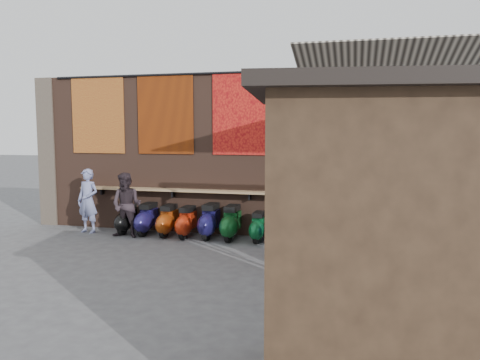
{
  "coord_description": "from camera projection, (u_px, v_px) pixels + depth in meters",
  "views": [
    {
      "loc": [
        3.01,
        -8.58,
        2.57
      ],
      "look_at": [
        0.56,
        1.2,
        1.52
      ],
      "focal_mm": 35.0,
      "sensor_mm": 36.0,
      "label": 1
    }
  ],
  "objects": [
    {
      "name": "awning_header",
      "position": [
        390.0,
        100.0,
        7.53
      ],
      "size": [
        3.0,
        0.08,
        0.08
      ],
      "primitive_type": "cube",
      "color": "black",
      "rests_on": "awning_post_left"
    },
    {
      "name": "tapestry_orange",
      "position": [
        242.0,
        114.0,
        11.28
      ],
      "size": [
        1.5,
        0.02,
        2.0
      ],
      "primitive_type": "cube",
      "color": "red",
      "rests_on": "brick_wall"
    },
    {
      "name": "tapestry_multi",
      "position": [
        326.0,
        113.0,
        10.8
      ],
      "size": [
        1.5,
        0.02,
        2.0
      ],
      "primitive_type": "cube",
      "color": "navy",
      "rests_on": "brick_wall"
    },
    {
      "name": "scooter_stool_3",
      "position": [
        187.0,
        222.0,
        11.35
      ],
      "size": [
        0.35,
        0.78,
        0.75
      ],
      "primitive_type": null,
      "color": "#B1260D",
      "rests_on": "ground"
    },
    {
      "name": "awning_ledger",
      "position": [
        382.0,
        69.0,
        10.42
      ],
      "size": [
        3.3,
        0.08,
        0.12
      ],
      "primitive_type": "cube",
      "color": "#33261C",
      "rests_on": "brick_wall"
    },
    {
      "name": "scooter_stool_10",
      "position": [
        356.0,
        228.0,
        10.44
      ],
      "size": [
        0.4,
        0.89,
        0.85
      ],
      "primitive_type": null,
      "color": "navy",
      "rests_on": "ground"
    },
    {
      "name": "eating_counter",
      "position": [
        229.0,
        192.0,
        11.41
      ],
      "size": [
        8.0,
        0.32,
        0.05
      ],
      "primitive_type": "cube",
      "color": "#9E7A51",
      "rests_on": "brick_wall"
    },
    {
      "name": "scooter_stool_1",
      "position": [
        147.0,
        219.0,
        11.67
      ],
      "size": [
        0.37,
        0.82,
        0.78
      ],
      "primitive_type": null,
      "color": "#1C164F",
      "rests_on": "ground"
    },
    {
      "name": "scooter_stool_5",
      "position": [
        231.0,
        223.0,
        11.09
      ],
      "size": [
        0.39,
        0.86,
        0.81
      ],
      "primitive_type": null,
      "color": "#0E471C",
      "rests_on": "ground"
    },
    {
      "name": "shopper_tan",
      "position": [
        310.0,
        223.0,
        8.61
      ],
      "size": [
        1.03,
        1.02,
        1.79
      ],
      "primitive_type": "imported",
      "rotation": [
        0.0,
        0.0,
        0.76
      ],
      "color": "#7E5F50",
      "rests_on": "ground"
    },
    {
      "name": "stall_sign",
      "position": [
        393.0,
        173.0,
        5.33
      ],
      "size": [
        1.2,
        0.19,
        0.5
      ],
      "primitive_type": "cube",
      "rotation": [
        0.0,
        0.0,
        0.13
      ],
      "color": "gold",
      "rests_on": "market_stall"
    },
    {
      "name": "diner_right",
      "position": [
        127.0,
        205.0,
        11.32
      ],
      "size": [
        0.78,
        0.61,
        1.58
      ],
      "primitive_type": "imported",
      "rotation": [
        0.0,
        0.0,
        0.01
      ],
      "color": "#2E2329",
      "rests_on": "ground"
    },
    {
      "name": "pier_right",
      "position": [
        458.0,
        157.0,
        10.41
      ],
      "size": [
        0.5,
        0.5,
        4.0
      ],
      "primitive_type": "cube",
      "color": "#4C4238",
      "rests_on": "ground"
    },
    {
      "name": "market_stall",
      "position": [
        414.0,
        252.0,
        4.38
      ],
      "size": [
        2.9,
        2.32,
        2.89
      ],
      "primitive_type": "cube",
      "rotation": [
        0.0,
        0.0,
        0.13
      ],
      "color": "black",
      "rests_on": "ground"
    },
    {
      "name": "tapestry_redgold",
      "position": [
        98.0,
        115.0,
        12.22
      ],
      "size": [
        1.5,
        0.02,
        2.0
      ],
      "primitive_type": "cube",
      "color": "maroon",
      "rests_on": "brick_wall"
    },
    {
      "name": "scooter_stool_7",
      "position": [
        280.0,
        226.0,
        10.83
      ],
      "size": [
        0.36,
        0.8,
        0.76
      ],
      "primitive_type": null,
      "color": "#170C8D",
      "rests_on": "ground"
    },
    {
      "name": "hang_rail",
      "position": [
        230.0,
        73.0,
        11.24
      ],
      "size": [
        9.5,
        0.06,
        0.06
      ],
      "primitive_type": "cylinder",
      "rotation": [
        0.0,
        1.57,
        0.0
      ],
      "color": "black",
      "rests_on": "brick_wall"
    },
    {
      "name": "scooter_stool_4",
      "position": [
        210.0,
        221.0,
        11.26
      ],
      "size": [
        0.39,
        0.87,
        0.83
      ],
      "primitive_type": null,
      "color": "#17134A",
      "rests_on": "ground"
    },
    {
      "name": "diner_left",
      "position": [
        88.0,
        201.0,
        11.87
      ],
      "size": [
        0.65,
        0.48,
        1.63
      ],
      "primitive_type": "imported",
      "rotation": [
        0.0,
        0.0,
        -0.15
      ],
      "color": "#7B82B3",
      "rests_on": "ground"
    },
    {
      "name": "scooter_stool_6",
      "position": [
        258.0,
        227.0,
        10.92
      ],
      "size": [
        0.33,
        0.73,
        0.69
      ],
      "primitive_type": null,
      "color": "#0C5428",
      "rests_on": "ground"
    },
    {
      "name": "scooter_stool_0",
      "position": [
        127.0,
        219.0,
        11.83
      ],
      "size": [
        0.34,
        0.75,
        0.71
      ],
      "primitive_type": null,
      "color": "black",
      "rests_on": "ground"
    },
    {
      "name": "pier_left",
      "position": [
        51.0,
        152.0,
        12.93
      ],
      "size": [
        0.5,
        0.5,
        4.0
      ],
      "primitive_type": "cube",
      "color": "#4C4238",
      "rests_on": "ground"
    },
    {
      "name": "brick_wall",
      "position": [
        233.0,
        154.0,
        11.67
      ],
      "size": [
        10.0,
        0.4,
        4.0
      ],
      "primitive_type": "cube",
      "color": "brown",
      "rests_on": "ground"
    },
    {
      "name": "scooter_stool_9",
      "position": [
        329.0,
        230.0,
        10.59
      ],
      "size": [
        0.32,
        0.71,
        0.68
      ],
      "primitive_type": null,
      "color": "black",
      "rests_on": "ground"
    },
    {
      "name": "awning_post_left",
      "position": [
        301.0,
        191.0,
        8.02
      ],
      "size": [
        0.09,
        0.09,
        3.1
      ],
      "primitive_type": "cylinder",
      "color": "black",
      "rests_on": "ground"
    },
    {
      "name": "shopper_navy",
      "position": [
        315.0,
        222.0,
        8.91
      ],
      "size": [
        1.02,
        0.47,
        1.71
      ],
      "primitive_type": "imported",
      "rotation": [
        0.0,
        0.0,
        3.09
      ],
      "color": "black",
      "rests_on": "ground"
    },
    {
      "name": "awning_post_right",
      "position": [
        479.0,
        197.0,
        7.35
      ],
      "size": [
        0.09,
        0.09,
        3.1
      ],
      "primitive_type": "cylinder",
      "color": "black",
      "rests_on": "ground"
    },
    {
      "name": "shopper_grey",
      "position": [
        382.0,
        230.0,
        8.43
      ],
      "size": [
        1.17,
        0.92,
        1.59
      ],
      "primitive_type": "imported",
      "rotation": [
        0.0,
        0.0,
        2.78
      ],
      "color": "#515054",
      "rests_on": "ground"
    },
    {
      "name": "stall_roof",
      "position": [
        420.0,
        89.0,
        4.22
      ],
      "size": [
        3.25,
        2.66,
        0.12
      ],
      "primitive_type": "cube",
      "rotation": [
        0.0,
        0.0,
        0.13
      ],
      "color": "black",
      "rests_on": "market_stall"
    },
    {
      "name": "scooter_stool_8",
      "position": [
        306.0,
        228.0,
        10.72
      ],
      "size": [
        0.35,
        0.79,
        0.75
      ],
      "primitive_type": null,
      "color": "#165A44",
      "rests_on": "ground"
    },
    {
      "name": "scooter_stool_2",
      "position": [
        168.0,
        221.0,
        11.51
      ],
      "size": [
        0.36,
        0.8,
        0.76
      ],
      "primitive_type": null,
      "color": "#92380D",
      "rests_on": "ground"
    },
    {
      "name": "tapestry_sun",
      "position": [
        165.0,
        114.0,
        11.76
      ],
      "size": [
        1.5,
        0.02,
        2.0
      ],
      "primitive_type": "cube",
      "color": "#BA400A",
      "rests_on": "brick_wall"
    },
    {
      "name": "awning_canvas",
      "position": [
        385.0,
        80.0,
        8.93
      ],
      "size": [
        3.2,
        3.28,
        0.97
      ],
      "primitive_type": "cube",
      "rotation": [
        -0.28,
        0.0,
        0.0
      ],
      "color": "beige",
      "rests_on": "brick_wall"
    },
    {
      "name": "shelf_box",
      "position": [
        303.0,
        188.0,
        10.93
      ],
      "size": [
        0.62,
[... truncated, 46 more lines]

